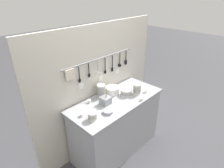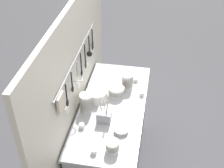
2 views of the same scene
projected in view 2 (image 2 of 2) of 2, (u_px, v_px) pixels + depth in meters
The scene contains 14 objects.
ground_plane at pixel (112, 167), 3.56m from camera, with size 20.00×20.00×0.00m, color #424247.
counter at pixel (112, 140), 3.27m from camera, with size 1.43×0.62×0.93m.
back_wall at pixel (77, 99), 3.02m from camera, with size 2.23×0.11×1.93m.
bowl_stack_back_corner at pixel (127, 81), 3.19m from camera, with size 0.11×0.11×0.16m.
bowl_stack_tall_left at pixel (116, 91), 3.11m from camera, with size 0.16×0.16×0.09m.
bowl_stack_short_front at pixel (86, 102), 2.91m from camera, with size 0.12×0.12×0.18m.
bowl_stack_nested_right at pixel (112, 146), 2.53m from camera, with size 0.11×0.11×0.10m.
plate_stack at pixel (97, 95), 3.05m from camera, with size 0.20×0.20×0.10m.
steel_mixing_bowl at pixel (121, 130), 2.72m from camera, with size 0.13×0.13×0.04m.
cutlery_caddy at pixel (104, 115), 2.82m from camera, with size 0.13×0.13×0.25m.
cup_edge_far at pixel (136, 80), 3.31m from camera, with size 0.05×0.05×0.04m.
cup_back_left at pixel (94, 151), 2.53m from camera, with size 0.05×0.05×0.04m.
cup_mid_row at pixel (142, 94), 3.12m from camera, with size 0.05×0.05×0.04m.
cup_centre at pixel (82, 126), 2.76m from camera, with size 0.05×0.05×0.04m.
Camera 2 is at (-2.21, -0.39, 2.92)m, focal length 50.00 mm.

